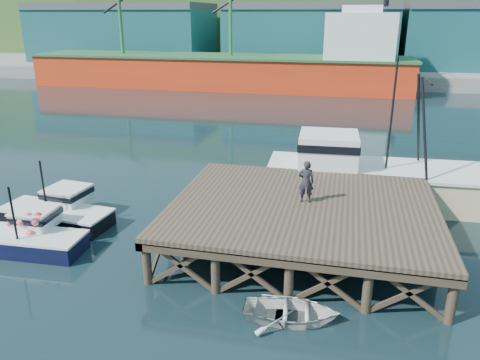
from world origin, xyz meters
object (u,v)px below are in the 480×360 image
(trawler, at_px, (370,173))
(dinghy, at_px, (291,311))
(dockworker, at_px, (306,181))
(boat_black, at_px, (59,211))
(boat_navy, at_px, (29,236))

(trawler, distance_m, dinghy, 12.72)
(dinghy, bearing_deg, dockworker, -2.53)
(boat_black, height_order, dinghy, boat_black)
(boat_navy, bearing_deg, dockworker, 13.54)
(dinghy, bearing_deg, boat_navy, 73.82)
(boat_black, bearing_deg, dockworker, 8.08)
(boat_black, distance_m, dinghy, 14.00)
(boat_navy, height_order, dockworker, dockworker)
(boat_navy, height_order, trawler, trawler)
(boat_black, bearing_deg, trawler, 28.72)
(trawler, height_order, dinghy, trawler)
(boat_black, bearing_deg, dinghy, -17.76)
(boat_navy, relative_size, boat_black, 0.90)
(boat_navy, distance_m, dinghy, 12.77)
(boat_navy, height_order, boat_black, boat_black)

